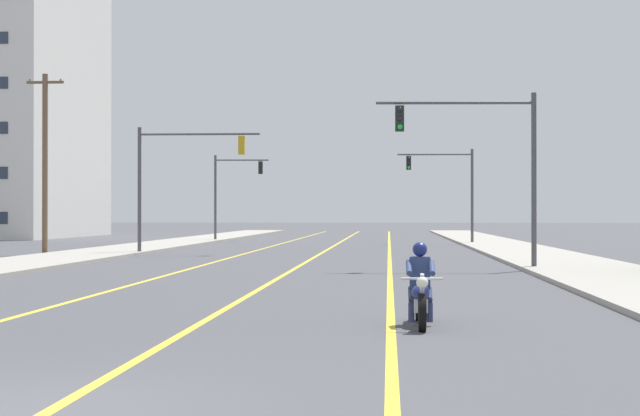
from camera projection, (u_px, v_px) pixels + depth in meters
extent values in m
plane|color=#47474C|center=(23.00, 412.00, 9.12)|extent=(400.00, 400.00, 0.00)
cube|color=yellow|center=(331.00, 247.00, 53.98)|extent=(0.16, 100.00, 0.01)
cube|color=yellow|center=(268.00, 247.00, 54.25)|extent=(0.16, 100.00, 0.01)
cube|color=yellow|center=(389.00, 248.00, 53.72)|extent=(0.16, 100.00, 0.01)
cube|color=#9E998E|center=(518.00, 250.00, 48.24)|extent=(4.40, 110.00, 0.14)
cube|color=#9E998E|center=(129.00, 249.00, 49.78)|extent=(4.40, 110.00, 0.14)
cylinder|color=black|center=(422.00, 312.00, 15.34)|extent=(0.12, 0.64, 0.64)
cylinder|color=black|center=(419.00, 303.00, 16.89)|extent=(0.12, 0.64, 0.64)
cylinder|color=silver|center=(422.00, 293.00, 15.44)|extent=(0.07, 0.33, 0.68)
sphere|color=white|center=(422.00, 283.00, 15.30)|extent=(0.20, 0.20, 0.20)
cylinder|color=silver|center=(422.00, 279.00, 15.50)|extent=(0.70, 0.05, 0.04)
ellipsoid|color=navy|center=(421.00, 292.00, 16.00)|extent=(0.32, 0.56, 0.28)
cube|color=silver|center=(420.00, 305.00, 16.12)|extent=(0.24, 0.44, 0.24)
cube|color=black|center=(420.00, 294.00, 16.44)|extent=(0.28, 0.52, 0.12)
cube|color=navy|center=(419.00, 287.00, 16.84)|extent=(0.20, 0.36, 0.08)
cylinder|color=silver|center=(412.00, 306.00, 16.52)|extent=(0.08, 0.55, 0.08)
cube|color=navy|center=(420.00, 272.00, 16.40)|extent=(0.36, 0.24, 0.56)
sphere|color=navy|center=(420.00, 249.00, 16.38)|extent=(0.26, 0.26, 0.26)
cylinder|color=navy|center=(428.00, 294.00, 16.25)|extent=(0.14, 0.44, 0.30)
cylinder|color=navy|center=(430.00, 313.00, 16.06)|extent=(0.11, 0.16, 0.35)
cylinder|color=navy|center=(432.00, 268.00, 16.13)|extent=(0.10, 0.52, 0.27)
cylinder|color=navy|center=(412.00, 294.00, 16.27)|extent=(0.14, 0.44, 0.30)
cylinder|color=navy|center=(411.00, 312.00, 16.09)|extent=(0.11, 0.16, 0.35)
cylinder|color=navy|center=(409.00, 268.00, 16.15)|extent=(0.10, 0.52, 0.27)
cylinder|color=#47474C|center=(534.00, 181.00, 32.18)|extent=(0.18, 0.18, 6.20)
cylinder|color=#47474C|center=(455.00, 103.00, 32.22)|extent=(5.51, 0.47, 0.11)
cube|color=black|center=(400.00, 119.00, 32.24)|extent=(0.31, 0.26, 0.90)
sphere|color=black|center=(400.00, 110.00, 32.09)|extent=(0.18, 0.18, 0.18)
sphere|color=black|center=(400.00, 118.00, 32.08)|extent=(0.18, 0.18, 0.18)
sphere|color=green|center=(400.00, 127.00, 32.08)|extent=(0.18, 0.18, 0.18)
cylinder|color=#47474C|center=(139.00, 191.00, 45.00)|extent=(0.18, 0.18, 6.20)
cylinder|color=#47474C|center=(199.00, 134.00, 44.86)|extent=(5.90, 0.23, 0.11)
cube|color=#B79319|center=(242.00, 145.00, 44.74)|extent=(0.30, 0.25, 0.90)
sphere|color=black|center=(242.00, 139.00, 44.90)|extent=(0.18, 0.18, 0.18)
sphere|color=black|center=(242.00, 146.00, 44.90)|extent=(0.18, 0.18, 0.18)
sphere|color=green|center=(242.00, 152.00, 44.90)|extent=(0.18, 0.18, 0.18)
cylinder|color=#47474C|center=(472.00, 197.00, 59.99)|extent=(0.18, 0.18, 6.20)
cylinder|color=#47474C|center=(435.00, 154.00, 60.09)|extent=(4.85, 0.30, 0.11)
cube|color=black|center=(409.00, 163.00, 60.15)|extent=(0.31, 0.25, 0.90)
sphere|color=black|center=(409.00, 158.00, 59.99)|extent=(0.18, 0.18, 0.18)
sphere|color=black|center=(409.00, 163.00, 59.99)|extent=(0.18, 0.18, 0.18)
sphere|color=green|center=(409.00, 167.00, 59.99)|extent=(0.18, 0.18, 0.18)
cylinder|color=#47474C|center=(215.00, 198.00, 66.43)|extent=(0.18, 0.18, 6.20)
cylinder|color=#47474C|center=(242.00, 160.00, 66.40)|extent=(3.84, 0.31, 0.11)
cube|color=black|center=(261.00, 168.00, 66.36)|extent=(0.31, 0.26, 0.90)
sphere|color=black|center=(261.00, 164.00, 66.52)|extent=(0.18, 0.18, 0.18)
sphere|color=black|center=(261.00, 168.00, 66.52)|extent=(0.18, 0.18, 0.18)
sphere|color=green|center=(261.00, 172.00, 66.52)|extent=(0.18, 0.18, 0.18)
cylinder|color=brown|center=(45.00, 164.00, 44.05)|extent=(0.26, 0.26, 8.66)
cube|color=brown|center=(45.00, 82.00, 44.08)|extent=(1.80, 0.12, 0.12)
cylinder|color=slate|center=(30.00, 80.00, 44.14)|extent=(0.08, 0.08, 0.12)
cylinder|color=slate|center=(61.00, 80.00, 44.02)|extent=(0.08, 0.08, 0.12)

